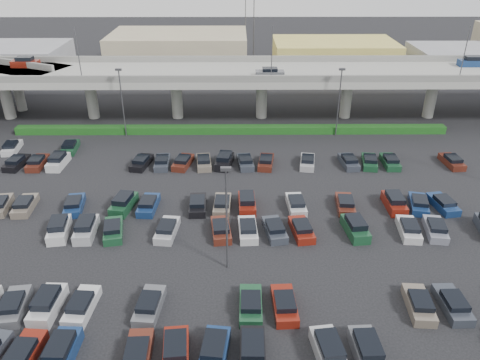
# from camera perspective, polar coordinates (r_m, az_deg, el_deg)

# --- Properties ---
(ground) EXTENTS (280.00, 280.00, 0.00)m
(ground) POSITION_cam_1_polar(r_m,az_deg,el_deg) (50.43, -1.39, -4.94)
(ground) COLOR black
(overpass) EXTENTS (150.00, 13.00, 15.80)m
(overpass) POSITION_cam_1_polar(r_m,az_deg,el_deg) (77.16, -1.25, 12.53)
(overpass) COLOR #999991
(overpass) RESTS_ON ground
(hedge) EXTENTS (66.00, 1.60, 1.10)m
(hedge) POSITION_cam_1_polar(r_m,az_deg,el_deg) (72.52, -1.10, 6.17)
(hedge) COLOR #113C11
(hedge) RESTS_ON ground
(parked_cars) EXTENTS (62.91, 41.62, 1.67)m
(parked_cars) POSITION_cam_1_polar(r_m,az_deg,el_deg) (46.77, -4.12, -7.02)
(parked_cars) COLOR navy
(parked_cars) RESTS_ON ground
(light_poles) EXTENTS (66.90, 48.38, 10.30)m
(light_poles) POSITION_cam_1_polar(r_m,az_deg,el_deg) (49.40, -6.23, 2.43)
(light_poles) COLOR #45454A
(light_poles) RESTS_ON ground
(distant_buildings) EXTENTS (138.00, 24.00, 9.00)m
(distant_buildings) POSITION_cam_1_polar(r_m,az_deg,el_deg) (107.46, 5.95, 15.00)
(distant_buildings) COLOR gray
(distant_buildings) RESTS_ON ground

